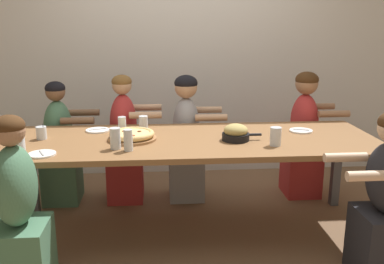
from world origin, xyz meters
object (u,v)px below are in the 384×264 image
drinking_glass_d (276,137)px  diner_far_center (187,142)px  cocktail_glass_blue (41,133)px  diner_near_left (18,217)px  diner_far_right (303,139)px  drinking_glass_b (21,145)px  diner_far_midleft (125,145)px  drinking_glass_c (128,141)px  drinking_glass_f (115,140)px  empty_plate_b (42,154)px  drinking_glass_a (143,123)px  diner_near_right (384,205)px  empty_plate_a (98,130)px  pizza_board_main (132,135)px  skillet_bowl (236,133)px  drinking_glass_g (20,131)px  drinking_glass_e (122,125)px  empty_plate_c (301,131)px  diner_far_left (60,149)px

drinking_glass_d → diner_far_center: diner_far_center is taller
cocktail_glass_blue → diner_near_left: size_ratio=0.11×
diner_near_left → diner_far_right: 2.60m
drinking_glass_b → diner_far_midleft: 1.18m
drinking_glass_c → drinking_glass_f: 0.11m
empty_plate_b → drinking_glass_a: size_ratio=1.73×
diner_near_right → empty_plate_a: bearing=62.4°
empty_plate_a → cocktail_glass_blue: 0.44m
pizza_board_main → diner_near_left: (-0.63, -0.71, -0.30)m
pizza_board_main → empty_plate_b: 0.66m
empty_plate_a → drinking_glass_f: 0.54m
pizza_board_main → skillet_bowl: 0.77m
drinking_glass_b → diner_far_right: size_ratio=0.10×
empty_plate_b → drinking_glass_a: bearing=45.9°
empty_plate_a → drinking_glass_g: drinking_glass_g is taller
drinking_glass_e → diner_far_midleft: size_ratio=0.11×
drinking_glass_c → diner_near_right: diner_near_right is taller
empty_plate_b → empty_plate_c: same height
diner_near_right → diner_far_right: size_ratio=0.94×
diner_near_left → diner_far_midleft: bearing=-20.1°
skillet_bowl → diner_near_left: (-1.40, -0.63, -0.32)m
diner_near_left → diner_far_midleft: size_ratio=0.96×
diner_far_center → empty_plate_c: bearing=57.4°
empty_plate_a → diner_far_midleft: diner_far_midleft is taller
skillet_bowl → diner_far_center: diner_far_center is taller
skillet_bowl → drinking_glass_a: 0.80m
empty_plate_c → drinking_glass_e: size_ratio=1.45×
drinking_glass_a → diner_near_left: size_ratio=0.09×
skillet_bowl → diner_far_left: diner_far_left is taller
drinking_glass_f → diner_near_left: (-0.54, -0.48, -0.33)m
drinking_glass_c → diner_far_midleft: diner_far_midleft is taller
diner_far_midleft → diner_near_left: bearing=-20.1°
skillet_bowl → diner_far_center: (-0.31, 0.78, -0.29)m
empty_plate_b → drinking_glass_c: (0.56, 0.05, 0.06)m
pizza_board_main → empty_plate_c: 1.34m
empty_plate_a → diner_near_left: size_ratio=0.17×
cocktail_glass_blue → diner_near_left: 0.83m
pizza_board_main → empty_plate_a: 0.40m
drinking_glass_g → drinking_glass_e: bearing=7.8°
empty_plate_a → drinking_glass_d: bearing=-21.4°
empty_plate_c → drinking_glass_a: size_ratio=1.72×
drinking_glass_c → diner_near_right: bearing=-15.0°
empty_plate_c → drinking_glass_b: drinking_glass_b is taller
empty_plate_c → drinking_glass_e: (-1.42, 0.08, 0.05)m
diner_near_right → drinking_glass_a: bearing=55.8°
empty_plate_b → drinking_glass_a: 0.93m
empty_plate_a → drinking_glass_e: bearing=-16.3°
empty_plate_a → drinking_glass_f: bearing=-69.3°
diner_far_center → diner_far_left: (-1.15, -0.00, -0.04)m
pizza_board_main → drinking_glass_a: size_ratio=3.41×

